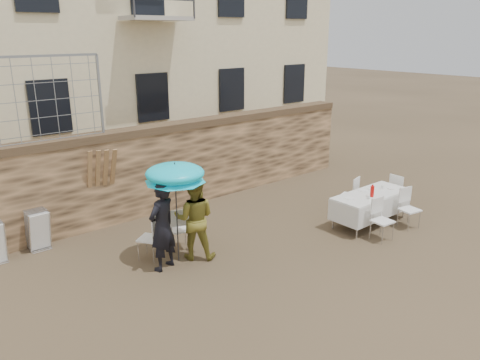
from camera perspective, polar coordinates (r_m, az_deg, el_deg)
ground at (r=8.99m, az=7.19°, el=-12.35°), size 80.00×80.00×0.00m
stone_wall at (r=12.23m, az=-9.88°, el=1.35°), size 13.00×0.50×2.20m
chain_link_fence at (r=10.70m, az=-24.62°, el=8.68°), size 3.20×0.06×1.80m
man_suit at (r=9.17m, az=-9.47°, el=-5.60°), size 0.75×0.61×1.79m
woman_dress at (r=9.54m, az=-5.58°, el=-4.68°), size 1.06×1.05×1.73m
umbrella at (r=9.13m, az=-7.92°, el=0.44°), size 1.20×1.20×1.92m
couple_chair_left at (r=9.77m, az=-11.01°, el=-6.83°), size 0.67×0.67×0.96m
couple_chair_right at (r=10.09m, az=-7.52°, el=-5.84°), size 0.62×0.62×0.96m
banquet_table at (r=11.66m, az=15.70°, el=-1.78°), size 2.10×0.85×0.78m
soda_bottle at (r=11.37m, az=15.81°, el=-1.35°), size 0.09×0.09×0.26m
table_chair_front_left at (r=10.89m, az=17.00°, el=-4.69°), size 0.52×0.52×0.96m
table_chair_front_right at (r=11.78m, az=19.98°, el=-3.30°), size 0.56×0.56×0.96m
table_chair_back at (r=12.33m, az=13.12°, el=-1.75°), size 0.59×0.59×0.96m
table_chair_side at (r=12.92m, az=18.83°, el=-1.36°), size 0.49×0.49×0.96m
chair_stack_right at (r=11.02m, az=-23.67°, el=-5.29°), size 0.46×0.47×0.92m
wood_planks at (r=11.38m, az=-16.44°, el=-0.89°), size 0.70×0.20×2.00m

